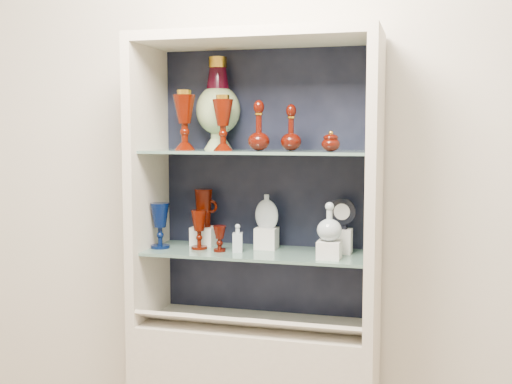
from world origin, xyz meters
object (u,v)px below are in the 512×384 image
(pedestal_lamp_left, at_px, (185,120))
(cameo_medallion, at_px, (342,213))
(pedestal_lamp_right, at_px, (223,123))
(clear_round_decanter, at_px, (329,223))
(cobalt_goblet, at_px, (160,226))
(lidded_bowl, at_px, (331,141))
(ruby_decanter_b, at_px, (291,126))
(ruby_goblet_tall, at_px, (199,230))
(ruby_decanter_a, at_px, (259,122))
(ruby_goblet_small, at_px, (220,239))
(ruby_pitcher, at_px, (204,208))
(enamel_urn, at_px, (218,104))
(flat_flask, at_px, (267,211))
(clear_square_bottle, at_px, (238,238))

(pedestal_lamp_left, bearing_deg, cameo_medallion, 3.91)
(pedestal_lamp_right, relative_size, cameo_medallion, 1.72)
(pedestal_lamp_left, xyz_separation_m, clear_round_decanter, (0.63, -0.08, -0.40))
(cameo_medallion, bearing_deg, pedestal_lamp_left, -170.18)
(cobalt_goblet, bearing_deg, lidded_bowl, -1.17)
(ruby_decanter_b, distance_m, lidded_bowl, 0.19)
(ruby_decanter_b, bearing_deg, cameo_medallion, 14.59)
(cobalt_goblet, bearing_deg, ruby_goblet_tall, 7.80)
(ruby_decanter_a, relative_size, ruby_goblet_small, 2.11)
(ruby_pitcher, bearing_deg, enamel_urn, 17.92)
(pedestal_lamp_right, distance_m, ruby_decanter_a, 0.15)
(lidded_bowl, xyz_separation_m, ruby_goblet_tall, (-0.56, 0.04, -0.38))
(enamel_urn, distance_m, ruby_decanter_a, 0.27)
(ruby_decanter_b, bearing_deg, flat_flask, 149.87)
(pedestal_lamp_left, relative_size, clear_square_bottle, 2.15)
(ruby_decanter_a, height_order, ruby_goblet_small, ruby_decanter_a)
(pedestal_lamp_left, height_order, pedestal_lamp_right, pedestal_lamp_left)
(pedestal_lamp_left, distance_m, ruby_pitcher, 0.39)
(pedestal_lamp_left, height_order, clear_round_decanter, pedestal_lamp_left)
(pedestal_lamp_left, xyz_separation_m, ruby_decanter_a, (0.34, -0.05, -0.01))
(ruby_decanter_b, bearing_deg, pedestal_lamp_left, 179.06)
(lidded_bowl, relative_size, ruby_goblet_small, 0.77)
(flat_flask, bearing_deg, ruby_decanter_b, -21.11)
(pedestal_lamp_right, relative_size, ruby_decanter_b, 1.14)
(ruby_goblet_tall, bearing_deg, cobalt_goblet, -172.20)
(lidded_bowl, relative_size, flat_flask, 0.57)
(enamel_urn, xyz_separation_m, ruby_goblet_tall, (-0.05, -0.11, -0.53))
(cobalt_goblet, distance_m, cameo_medallion, 0.77)
(flat_flask, xyz_separation_m, cameo_medallion, (0.32, -0.02, 0.00))
(cobalt_goblet, bearing_deg, clear_square_bottle, 0.08)
(ruby_decanter_b, relative_size, ruby_goblet_small, 1.84)
(cobalt_goblet, distance_m, ruby_goblet_tall, 0.17)
(cobalt_goblet, bearing_deg, ruby_pitcher, 38.77)
(ruby_decanter_a, bearing_deg, flat_flask, 87.10)
(pedestal_lamp_right, distance_m, ruby_goblet_tall, 0.47)
(ruby_pitcher, distance_m, clear_square_bottle, 0.25)
(flat_flask, bearing_deg, ruby_pitcher, -174.66)
(pedestal_lamp_right, bearing_deg, ruby_goblet_tall, 169.92)
(ruby_decanter_a, xyz_separation_m, flat_flask, (0.01, 0.11, -0.37))
(flat_flask, bearing_deg, ruby_decanter_a, -83.89)
(clear_square_bottle, bearing_deg, pedestal_lamp_right, 177.98)
(lidded_bowl, relative_size, clear_square_bottle, 0.71)
(pedestal_lamp_right, height_order, ruby_goblet_tall, pedestal_lamp_right)
(lidded_bowl, xyz_separation_m, clear_square_bottle, (-0.38, 0.02, -0.40))
(lidded_bowl, xyz_separation_m, clear_round_decanter, (0.00, -0.02, -0.32))
(ruby_decanter_a, xyz_separation_m, ruby_goblet_tall, (-0.27, 0.03, -0.45))
(pedestal_lamp_left, bearing_deg, ruby_goblet_tall, -16.78)
(cobalt_goblet, xyz_separation_m, ruby_goblet_tall, (0.17, 0.02, -0.01))
(pedestal_lamp_left, height_order, cameo_medallion, pedestal_lamp_left)
(pedestal_lamp_right, height_order, cobalt_goblet, pedestal_lamp_right)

